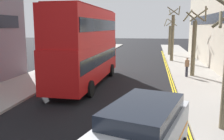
% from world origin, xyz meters
% --- Properties ---
extents(sidewalk_right, '(4.00, 80.00, 0.14)m').
position_xyz_m(sidewalk_right, '(6.50, 16.00, 0.07)').
color(sidewalk_right, '#9E9991').
rests_on(sidewalk_right, ground).
extents(sidewalk_left, '(4.00, 80.00, 0.14)m').
position_xyz_m(sidewalk_left, '(-6.50, 16.00, 0.07)').
color(sidewalk_left, '#9E9991').
rests_on(sidewalk_left, ground).
extents(kerb_line_outer, '(0.10, 56.00, 0.01)m').
position_xyz_m(kerb_line_outer, '(4.40, 14.00, 0.00)').
color(kerb_line_outer, yellow).
rests_on(kerb_line_outer, ground).
extents(kerb_line_inner, '(0.10, 56.00, 0.01)m').
position_xyz_m(kerb_line_inner, '(4.24, 14.00, 0.00)').
color(kerb_line_inner, yellow).
rests_on(kerb_line_inner, ground).
extents(double_decker_bus_away, '(2.99, 10.86, 5.64)m').
position_xyz_m(double_decker_bus_away, '(-2.09, 14.72, 3.03)').
color(double_decker_bus_away, red).
rests_on(double_decker_bus_away, ground).
extents(pedestrian_far, '(0.34, 0.22, 1.62)m').
position_xyz_m(pedestrian_far, '(5.65, 18.16, 0.99)').
color(pedestrian_far, '#2D2D38').
rests_on(pedestrian_far, sidewalk_right).
extents(street_tree_near, '(1.56, 1.51, 6.55)m').
position_xyz_m(street_tree_near, '(5.08, 28.15, 3.19)').
color(street_tree_near, '#6B6047').
rests_on(street_tree_near, sidewalk_right).
extents(street_tree_mid, '(2.06, 2.02, 5.76)m').
position_xyz_m(street_tree_mid, '(6.21, 18.77, 2.90)').
color(street_tree_mid, '#6B6047').
rests_on(street_tree_mid, sidewalk_right).
extents(street_tree_distant, '(1.88, 1.88, 5.35)m').
position_xyz_m(street_tree_distant, '(5.17, 34.86, 2.64)').
color(street_tree_distant, '#6B6047').
rests_on(street_tree_distant, sidewalk_right).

